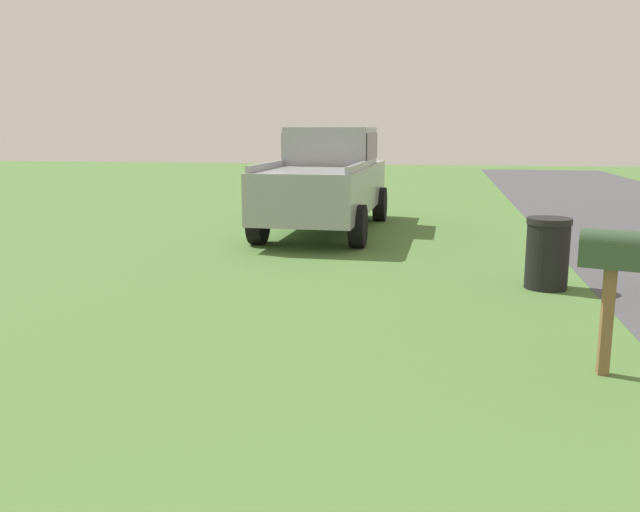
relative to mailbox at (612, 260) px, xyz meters
The scene contains 3 objects.
mailbox is the anchor object (origin of this frame).
pickup_truck 8.54m from the mailbox, 25.74° to the left, with size 5.40×2.15×2.09m.
trash_bin 3.19m from the mailbox, ahead, with size 0.57×0.57×0.93m.
Camera 1 is at (0.40, -0.08, 2.05)m, focal length 37.06 mm.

